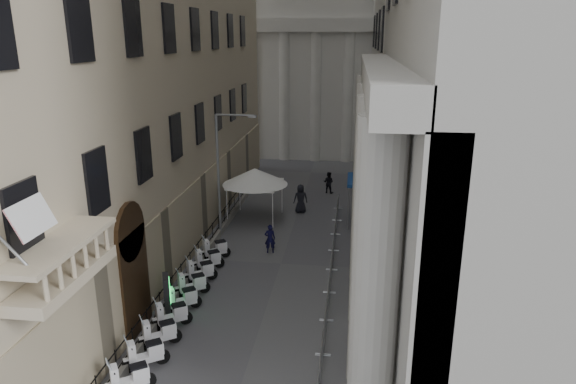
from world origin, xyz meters
name	(u,v)px	position (x,y,z in m)	size (l,w,h in m)	color
far_building	(321,0)	(0.00, 48.00, 15.00)	(22.00, 10.00, 30.00)	beige
iron_fence	(196,269)	(-4.30, 18.00, 0.00)	(0.30, 28.00, 1.40)	black
blue_awning	(358,223)	(4.15, 26.00, 0.00)	(1.60, 3.00, 3.00)	navy
scooter_4	(147,368)	(-3.63, 9.68, 0.00)	(0.56, 1.40, 1.50)	white
scooter_5	(161,346)	(-3.63, 11.06, 0.00)	(0.56, 1.40, 1.50)	white
scooter_6	(173,327)	(-3.63, 12.45, 0.00)	(0.56, 1.40, 1.50)	white
scooter_7	(183,310)	(-3.63, 13.83, 0.00)	(0.56, 1.40, 1.50)	white
scooter_8	(193,295)	(-3.63, 15.21, 0.00)	(0.56, 1.40, 1.50)	white
scooter_9	(201,282)	(-3.63, 16.60, 0.00)	(0.56, 1.40, 1.50)	white
scooter_10	(209,270)	(-3.63, 17.98, 0.00)	(0.56, 1.40, 1.50)	white
scooter_11	(216,259)	(-3.63, 19.36, 0.00)	(0.56, 1.40, 1.50)	white
barrier_2	(321,376)	(2.74, 10.01, 0.00)	(0.60, 2.40, 1.10)	#ABAEB3
barrier_3	(325,337)	(2.74, 12.51, 0.00)	(0.60, 2.40, 1.10)	#ABAEB3
barrier_4	(328,306)	(2.74, 15.01, 0.00)	(0.60, 2.40, 1.10)	#ABAEB3
barrier_5	(331,281)	(2.74, 17.51, 0.00)	(0.60, 2.40, 1.10)	#ABAEB3
barrier_6	(333,260)	(2.74, 20.01, 0.00)	(0.60, 2.40, 1.10)	#ABAEB3
barrier_7	(335,242)	(2.74, 22.51, 0.00)	(0.60, 2.40, 1.10)	#ABAEB3
barrier_8	(336,227)	(2.74, 25.01, 0.00)	(0.60, 2.40, 1.10)	#ABAEB3
barrier_9	(337,214)	(2.74, 27.51, 0.00)	(0.60, 2.40, 1.10)	#ABAEB3
security_tent	(254,176)	(-2.73, 26.05, 2.90)	(4.27, 4.27, 3.47)	white
street_lamp	(222,166)	(-3.93, 22.69, 4.41)	(2.44, 0.28, 7.46)	gray
info_kiosk	(167,295)	(-4.19, 13.47, 0.92)	(0.56, 0.89, 1.82)	black
pedestrian_a	(270,239)	(-0.80, 20.58, 0.83)	(0.61, 0.40, 1.67)	black
pedestrian_b	(328,182)	(1.85, 32.45, 0.84)	(0.81, 0.63, 1.67)	black
pedestrian_c	(301,199)	(0.19, 27.58, 1.00)	(0.97, 0.63, 1.99)	black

